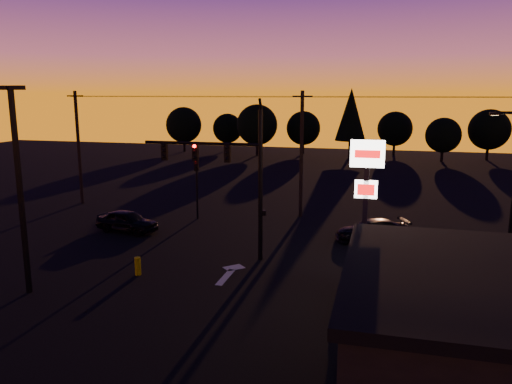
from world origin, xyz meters
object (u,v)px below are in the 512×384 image
car_left (127,221)px  secondary_signal (197,179)px  traffic_signal_mast (231,168)px  suv_parked (369,294)px  bollard (138,266)px  car_right (372,230)px  parking_lot_light (19,177)px  pylon_sign (366,182)px

car_left → secondary_signal: bearing=-27.0°
traffic_signal_mast → secondary_signal: (-4.90, 7.49, -2.07)m
suv_parked → bollard: bearing=170.2°
traffic_signal_mast → secondary_signal: bearing=123.2°
car_left → traffic_signal_mast: bearing=-102.0°
secondary_signal → car_left: (-3.18, -4.29, -2.16)m
bollard → car_left: car_left is taller
secondary_signal → car_left: bearing=-126.5°
bollard → car_right: (10.99, 8.88, 0.19)m
bollard → car_left: size_ratio=0.22×
bollard → car_right: bearing=38.9°
parking_lot_light → car_right: size_ratio=2.06×
secondary_signal → bollard: bearing=-83.9°
pylon_sign → car_right: pylon_sign is taller
secondary_signal → bollard: size_ratio=4.83×
parking_lot_light → pylon_sign: (14.50, 4.50, -0.36)m
car_right → parking_lot_light: bearing=-72.8°
traffic_signal_mast → car_right: 9.89m
pylon_sign → suv_parked: (0.39, -2.61, -4.19)m
pylon_sign → car_right: 8.73m
traffic_signal_mast → car_left: size_ratio=2.08×
bollard → car_right: size_ratio=0.20×
traffic_signal_mast → car_right: bearing=35.0°
bollard → parking_lot_light: bearing=-139.0°
pylon_sign → suv_parked: bearing=-81.4°
bollard → suv_parked: suv_parked is taller
parking_lot_light → car_left: 11.19m
secondary_signal → suv_parked: (12.39, -12.60, -2.14)m
pylon_sign → traffic_signal_mast: bearing=160.6°
car_right → suv_parked: (0.20, -10.22, 0.08)m
car_left → parking_lot_light: bearing=-166.6°
traffic_signal_mast → car_right: traffic_signal_mast is taller
bollard → suv_parked: 11.27m
bollard → secondary_signal: bearing=96.1°
parking_lot_light → bollard: bearing=41.0°
traffic_signal_mast → bollard: bearing=-134.4°
traffic_signal_mast → pylon_sign: bearing=-19.4°
bollard → car_left: (-4.39, 6.96, 0.25)m
secondary_signal → traffic_signal_mast: bearing=-56.8°
bollard → car_right: car_right is taller
pylon_sign → bollard: 11.74m
car_left → car_right: car_left is taller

